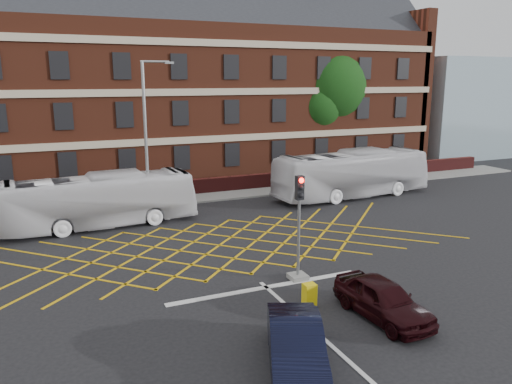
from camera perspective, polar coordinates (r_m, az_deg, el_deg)
name	(u,v)px	position (r m, az deg, el deg)	size (l,w,h in m)	color
ground	(234,259)	(22.79, -2.53, -7.61)	(120.00, 120.00, 0.00)	black
victorian_building	(139,80)	(42.68, -13.23, 12.34)	(51.00, 12.17, 20.40)	#5E2818
boundary_wall	(166,190)	(34.62, -10.28, 0.27)	(56.00, 0.50, 1.10)	#491413
far_pavement	(170,200)	(33.78, -9.85, -0.88)	(60.00, 3.00, 0.12)	slate
glass_block	(459,107)	(58.45, 22.20, 9.00)	(14.00, 10.00, 10.00)	#99B2BF
box_junction_hatching	(219,245)	(24.56, -4.21, -6.08)	(11.50, 0.12, 0.02)	#CC990C
stop_line	(266,287)	(19.79, 1.18, -10.83)	(8.00, 0.30, 0.02)	silver
centre_line	(365,376)	(14.83, 12.39, -19.88)	(0.15, 14.00, 0.02)	silver
bus_left	(98,201)	(28.47, -17.57, -0.95)	(2.46, 10.53, 2.93)	silver
bus_right	(352,174)	(34.71, 10.94, 2.05)	(2.69, 11.49, 3.20)	silver
car_navy	(296,345)	(14.59, 4.58, -17.02)	(1.48, 4.24, 1.40)	black
car_maroon	(383,299)	(17.75, 14.29, -11.78)	(1.61, 3.99, 1.36)	black
deciduous_tree	(326,92)	(44.88, 8.01, 11.26)	(7.31, 6.89, 10.77)	black
traffic_light_near	(299,238)	(20.02, 4.89, -5.22)	(0.70, 0.70, 4.27)	slate
street_lamp	(148,166)	(29.19, -12.21, 2.91)	(2.25, 1.00, 8.93)	slate
utility_cabinet	(309,296)	(18.08, 6.12, -11.74)	(0.43, 0.38, 0.92)	yellow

